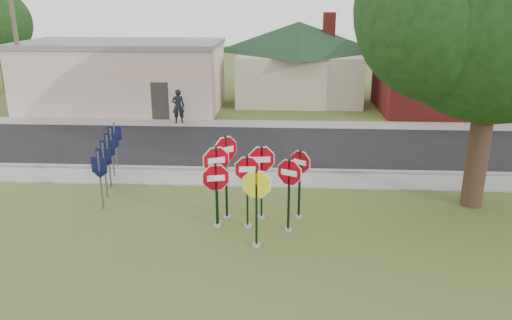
# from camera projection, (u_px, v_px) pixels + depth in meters

# --- Properties ---
(ground) EXTENTS (120.00, 120.00, 0.00)m
(ground) POSITION_uv_depth(u_px,v_px,m) (245.00, 248.00, 14.21)
(ground) COLOR #425720
(ground) RESTS_ON ground
(sidewalk_near) EXTENTS (60.00, 1.60, 0.06)m
(sidewalk_near) POSITION_uv_depth(u_px,v_px,m) (256.00, 179.00, 19.41)
(sidewalk_near) COLOR gray
(sidewalk_near) RESTS_ON ground
(road) EXTENTS (60.00, 7.00, 0.04)m
(road) POSITION_uv_depth(u_px,v_px,m) (261.00, 146.00, 23.68)
(road) COLOR black
(road) RESTS_ON ground
(sidewalk_far) EXTENTS (60.00, 1.60, 0.06)m
(sidewalk_far) POSITION_uv_depth(u_px,v_px,m) (265.00, 124.00, 27.76)
(sidewalk_far) COLOR gray
(sidewalk_far) RESTS_ON ground
(curb) EXTENTS (60.00, 0.20, 0.14)m
(curb) POSITION_uv_depth(u_px,v_px,m) (257.00, 170.00, 20.35)
(curb) COLOR gray
(curb) RESTS_ON ground
(stop_sign_center) EXTENTS (1.07, 0.24, 2.44)m
(stop_sign_center) POSITION_uv_depth(u_px,v_px,m) (247.00, 182.00, 15.02)
(stop_sign_center) COLOR gray
(stop_sign_center) RESTS_ON ground
(stop_sign_yellow) EXTENTS (1.13, 0.24, 2.46)m
(stop_sign_yellow) POSITION_uv_depth(u_px,v_px,m) (256.00, 197.00, 13.82)
(stop_sign_yellow) COLOR gray
(stop_sign_yellow) RESTS_ON ground
(stop_sign_left) EXTENTS (1.14, 0.28, 2.19)m
(stop_sign_left) POSITION_uv_depth(u_px,v_px,m) (216.00, 187.00, 15.12)
(stop_sign_left) COLOR gray
(stop_sign_left) RESTS_ON ground
(stop_sign_right) EXTENTS (0.99, 0.52, 2.44)m
(stop_sign_right) POSITION_uv_depth(u_px,v_px,m) (289.00, 185.00, 14.76)
(stop_sign_right) COLOR gray
(stop_sign_right) RESTS_ON ground
(stop_sign_back_right) EXTENTS (1.14, 0.24, 2.57)m
(stop_sign_back_right) POSITION_uv_depth(u_px,v_px,m) (262.00, 171.00, 15.60)
(stop_sign_back_right) COLOR gray
(stop_sign_back_right) RESTS_ON ground
(stop_sign_back_left) EXTENTS (0.90, 0.76, 2.90)m
(stop_sign_back_left) POSITION_uv_depth(u_px,v_px,m) (226.00, 164.00, 15.51)
(stop_sign_back_left) COLOR gray
(stop_sign_back_left) RESTS_ON ground
(stop_sign_far_right) EXTENTS (0.83, 0.58, 2.40)m
(stop_sign_far_right) POSITION_uv_depth(u_px,v_px,m) (300.00, 175.00, 15.68)
(stop_sign_far_right) COLOR gray
(stop_sign_far_right) RESTS_ON ground
(stop_sign_far_left) EXTENTS (1.06, 0.50, 2.69)m
(stop_sign_far_left) POSITION_uv_depth(u_px,v_px,m) (217.00, 173.00, 15.14)
(stop_sign_far_left) COLOR gray
(stop_sign_far_left) RESTS_ON ground
(route_sign_row) EXTENTS (1.43, 4.63, 2.00)m
(route_sign_row) POSITION_uv_depth(u_px,v_px,m) (108.00, 156.00, 18.37)
(route_sign_row) COLOR #59595E
(route_sign_row) RESTS_ON ground
(building_stucco) EXTENTS (12.20, 6.20, 4.20)m
(building_stucco) POSITION_uv_depth(u_px,v_px,m) (123.00, 75.00, 31.07)
(building_stucco) COLOR silver
(building_stucco) RESTS_ON ground
(building_house) EXTENTS (11.60, 11.60, 6.20)m
(building_house) POSITION_uv_depth(u_px,v_px,m) (299.00, 45.00, 33.82)
(building_house) COLOR #B4AC8F
(building_house) RESTS_ON ground
(building_brick) EXTENTS (10.20, 6.20, 4.75)m
(building_brick) POSITION_uv_depth(u_px,v_px,m) (464.00, 72.00, 30.38)
(building_brick) COLOR maroon
(building_brick) RESTS_ON ground
(utility_pole_near) EXTENTS (2.20, 0.26, 9.50)m
(utility_pole_near) POSITION_uv_depth(u_px,v_px,m) (15.00, 31.00, 27.79)
(utility_pole_near) COLOR #493F30
(utility_pole_near) RESTS_ON ground
(pedestrian) EXTENTS (0.78, 0.59, 1.90)m
(pedestrian) POSITION_uv_depth(u_px,v_px,m) (178.00, 106.00, 27.60)
(pedestrian) COLOR black
(pedestrian) RESTS_ON sidewalk_far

